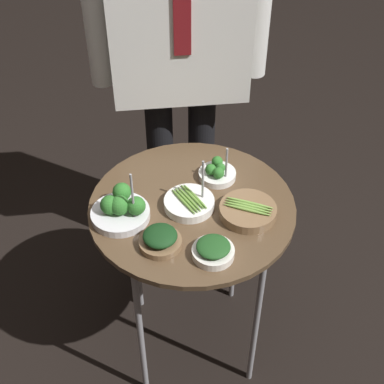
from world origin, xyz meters
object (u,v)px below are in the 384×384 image
(bowl_spinach_center, at_px, (160,239))
(bowl_broccoli_mid_left, at_px, (121,208))
(bowl_broccoli_front_right, at_px, (217,172))
(bowl_spinach_front_left, at_px, (213,250))
(serving_cart, at_px, (192,218))
(bowl_asparagus_near_rim, at_px, (189,203))
(bowl_asparagus_front_center, at_px, (248,211))
(waiter_figure, at_px, (179,29))

(bowl_spinach_center, bearing_deg, bowl_broccoli_mid_left, 129.00)
(bowl_spinach_center, bearing_deg, bowl_broccoli_front_right, 53.36)
(bowl_broccoli_front_right, xyz_separation_m, bowl_spinach_front_left, (-0.06, -0.32, -0.00))
(serving_cart, height_order, bowl_spinach_center, bowl_spinach_center)
(bowl_asparagus_near_rim, distance_m, bowl_asparagus_front_center, 0.17)
(bowl_broccoli_front_right, distance_m, bowl_asparagus_front_center, 0.19)
(bowl_asparagus_near_rim, relative_size, bowl_broccoli_front_right, 1.25)
(bowl_broccoli_front_right, bearing_deg, bowl_spinach_front_left, -100.67)
(bowl_asparagus_front_center, bearing_deg, bowl_broccoli_front_right, 109.51)
(bowl_spinach_front_left, bearing_deg, serving_cart, 98.85)
(serving_cart, relative_size, bowl_spinach_front_left, 6.09)
(bowl_broccoli_front_right, distance_m, bowl_spinach_front_left, 0.33)
(serving_cart, bearing_deg, bowl_asparagus_front_center, -22.11)
(waiter_figure, bearing_deg, bowl_asparagus_front_center, -75.59)
(bowl_broccoli_front_right, relative_size, bowl_broccoli_mid_left, 0.73)
(serving_cart, xyz_separation_m, waiter_figure, (0.02, 0.49, 0.39))
(bowl_asparagus_near_rim, xyz_separation_m, bowl_broccoli_front_right, (0.10, 0.12, 0.01))
(serving_cart, relative_size, waiter_figure, 0.43)
(bowl_asparagus_near_rim, bearing_deg, bowl_asparagus_front_center, -18.39)
(bowl_asparagus_near_rim, distance_m, bowl_spinach_center, 0.17)
(bowl_broccoli_front_right, xyz_separation_m, bowl_broccoli_mid_left, (-0.30, -0.14, 0.01))
(bowl_broccoli_mid_left, relative_size, waiter_figure, 0.11)
(bowl_spinach_front_left, bearing_deg, bowl_asparagus_front_center, 49.33)
(waiter_figure, bearing_deg, serving_cart, -91.78)
(bowl_broccoli_mid_left, bearing_deg, bowl_asparagus_near_rim, 4.88)
(bowl_spinach_center, bearing_deg, bowl_spinach_front_left, -21.58)
(bowl_broccoli_front_right, bearing_deg, bowl_broccoli_mid_left, -155.08)
(bowl_broccoli_front_right, xyz_separation_m, bowl_asparagus_front_center, (0.06, -0.18, -0.01))
(bowl_asparagus_near_rim, bearing_deg, bowl_spinach_center, -123.91)
(serving_cart, relative_size, bowl_broccoli_mid_left, 3.96)
(bowl_spinach_front_left, distance_m, waiter_figure, 0.76)
(serving_cart, relative_size, bowl_spinach_center, 5.93)
(bowl_broccoli_mid_left, xyz_separation_m, bowl_spinach_front_left, (0.24, -0.18, -0.01))
(serving_cart, bearing_deg, bowl_asparagus_near_rim, -136.28)
(bowl_spinach_center, height_order, bowl_spinach_front_left, bowl_spinach_center)
(bowl_spinach_center, height_order, waiter_figure, waiter_figure)
(serving_cart, xyz_separation_m, bowl_asparagus_near_rim, (-0.01, -0.01, 0.07))
(bowl_asparagus_near_rim, bearing_deg, bowl_spinach_front_left, -78.29)
(bowl_asparagus_front_center, bearing_deg, bowl_spinach_center, -161.16)
(bowl_broccoli_mid_left, distance_m, bowl_spinach_front_left, 0.30)
(serving_cart, distance_m, bowl_asparagus_near_rim, 0.07)
(serving_cart, xyz_separation_m, bowl_broccoli_front_right, (0.09, 0.11, 0.08))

